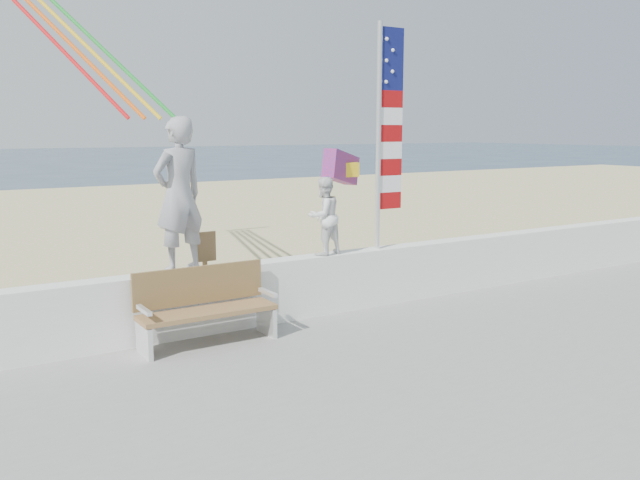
{
  "coord_description": "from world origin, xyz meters",
  "views": [
    {
      "loc": [
        -5.02,
        -6.51,
        2.95
      ],
      "look_at": [
        0.2,
        1.8,
        1.35
      ],
      "focal_mm": 38.0,
      "sensor_mm": 36.0,
      "label": 1
    }
  ],
  "objects_px": {
    "child": "(324,216)",
    "bench": "(205,305)",
    "flag": "(385,127)",
    "adult": "(179,195)"
  },
  "relations": [
    {
      "from": "child",
      "to": "bench",
      "type": "xyz_separation_m",
      "value": [
        -2.13,
        -0.45,
        -0.98
      ]
    },
    {
      "from": "child",
      "to": "bench",
      "type": "bearing_deg",
      "value": 1.05
    },
    {
      "from": "bench",
      "to": "flag",
      "type": "xyz_separation_m",
      "value": [
        3.26,
        0.45,
        2.3
      ]
    },
    {
      "from": "adult",
      "to": "flag",
      "type": "height_order",
      "value": "flag"
    },
    {
      "from": "bench",
      "to": "flag",
      "type": "height_order",
      "value": "flag"
    },
    {
      "from": "adult",
      "to": "bench",
      "type": "bearing_deg",
      "value": 90.76
    },
    {
      "from": "bench",
      "to": "flag",
      "type": "relative_size",
      "value": 0.51
    },
    {
      "from": "adult",
      "to": "child",
      "type": "bearing_deg",
      "value": 163.8
    },
    {
      "from": "child",
      "to": "adult",
      "type": "bearing_deg",
      "value": -11.02
    },
    {
      "from": "flag",
      "to": "child",
      "type": "bearing_deg",
      "value": 179.99
    }
  ]
}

